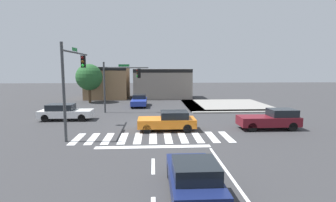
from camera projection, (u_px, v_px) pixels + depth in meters
name	position (u px, v px, depth m)	size (l,w,h in m)	color
ground_plane	(153.00, 123.00, 21.70)	(120.00, 120.00, 0.00)	#353538
crosswalk_near	(153.00, 138.00, 17.24)	(10.43, 2.85, 0.01)	silver
lane_markings	(182.00, 190.00, 9.86)	(6.80, 20.25, 0.01)	white
bike_detector_marking	(185.00, 157.00, 13.54)	(0.91, 0.91, 0.01)	yellow
curb_corner_northeast	(223.00, 106.00, 31.50)	(10.00, 10.60, 0.15)	gray
storefront_row	(137.00, 83.00, 39.85)	(15.75, 6.02, 4.76)	#93704C
traffic_signal_southwest	(73.00, 73.00, 17.91)	(0.32, 6.06, 6.18)	#383A3D
traffic_signal_northwest	(121.00, 79.00, 26.62)	(4.62, 0.32, 5.22)	#383A3D
car_white	(65.00, 112.00, 23.04)	(4.55, 1.72, 1.44)	white
car_navy	(194.00, 177.00, 9.44)	(1.75, 4.12, 1.37)	#141E4C
car_orange	(168.00, 121.00, 19.27)	(4.24, 1.91, 1.43)	orange
car_maroon	(271.00, 119.00, 19.62)	(4.46, 1.74, 1.54)	maroon
car_blue	(139.00, 100.00, 31.62)	(1.80, 4.47, 1.35)	#23389E
roadside_tree	(89.00, 77.00, 34.65)	(3.51, 3.51, 5.16)	#4C3823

